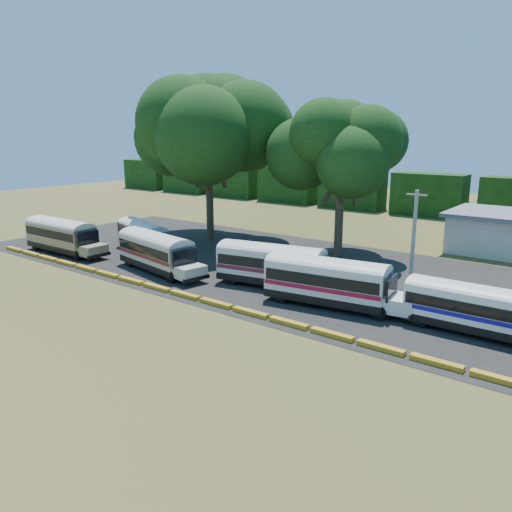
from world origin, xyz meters
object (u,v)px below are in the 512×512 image
Objects in this scene: bus_white_red at (330,279)px; tree_west at (208,123)px; bus_cream_west at (157,250)px; bus_red at (143,235)px; bus_beige at (62,234)px.

tree_west is at bearing 143.49° from bus_white_red.
tree_west is at bearing 123.40° from bus_cream_west.
bus_red is 0.92× the size of bus_cream_west.
bus_beige is 18.70m from tree_west.
bus_white_red is at bearing 3.64° from bus_beige.
bus_beige reaches higher than bus_white_red.
bus_white_red is (16.01, 1.09, 0.02)m from bus_cream_west.
bus_cream_west reaches higher than bus_red.
bus_beige is at bearing -117.73° from tree_west.
bus_beige reaches higher than bus_cream_west.
bus_red is at bearing 164.49° from bus_white_red.
bus_cream_west is at bearing 4.17° from bus_beige.
bus_red is 13.84m from tree_west.
tree_west is (-21.36, 11.47, 10.64)m from bus_white_red.
bus_white_red reaches higher than bus_red.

